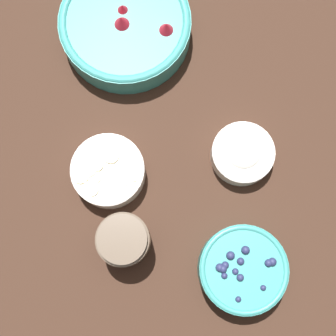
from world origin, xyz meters
The scene contains 6 objects.
ground_plane centered at (0.00, 0.00, 0.00)m, with size 4.00×4.00×0.00m, color #382319.
bowl_strawberries centered at (0.15, -0.19, 0.04)m, with size 0.26×0.26×0.08m.
bowl_blueberries centered at (-0.19, 0.21, 0.04)m, with size 0.16×0.16×0.07m.
bowl_bananas centered at (0.10, 0.10, 0.03)m, with size 0.14×0.14×0.05m.
bowl_cream centered at (-0.14, 0.00, 0.03)m, with size 0.12×0.12×0.05m.
jar_chocolate centered at (0.03, 0.22, 0.04)m, with size 0.09×0.09×0.10m.
Camera 1 is at (-0.05, 0.23, 0.90)m, focal length 50.00 mm.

